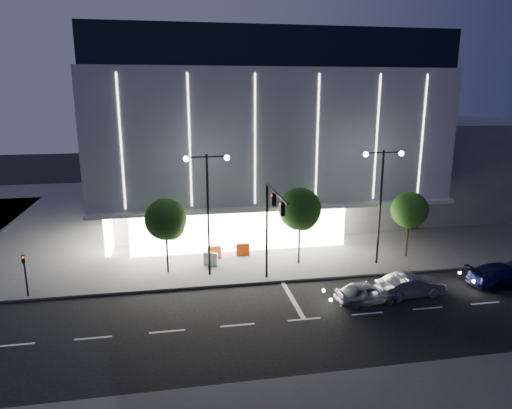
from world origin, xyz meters
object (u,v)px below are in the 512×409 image
Objects in this scene: street_lamp_west at (208,197)px; street_lamp_east at (381,190)px; barrier_a at (214,252)px; barrier_c at (243,249)px; tree_right at (410,212)px; car_second at (411,285)px; tree_mid at (300,211)px; car_lead at (366,293)px; ped_signal_far at (25,271)px; tree_left at (166,222)px; barrier_b at (211,259)px; car_third at (504,275)px; traffic_mast at (271,217)px.

street_lamp_east is at bearing 0.00° from street_lamp_west.
barrier_a and barrier_c have the same top height.
street_lamp_west reaches higher than tree_right.
tree_mid is at bearing 35.89° from car_second.
street_lamp_west is 7.05m from barrier_c.
car_lead is (2.48, -7.08, -3.65)m from tree_mid.
ped_signal_far is at bearing -172.45° from tree_mid.
ped_signal_far is 0.49× the size of tree_mid.
street_lamp_west is 3.69m from tree_left.
tree_left is 1.04× the size of tree_right.
tree_left is at bearing -143.52° from barrier_b.
ped_signal_far is 0.75× the size of car_lead.
ped_signal_far is 0.57× the size of car_third.
ped_signal_far is at bearing -164.39° from tree_left.
car_second reaches higher than barrier_b.
ped_signal_far is (-12.00, -1.50, -4.07)m from street_lamp_west.
tree_mid reaches higher than tree_left.
barrier_b is at bearing 177.02° from tree_right.
barrier_c is (-10.01, 3.55, -5.31)m from street_lamp_east.
street_lamp_east is at bearing 16.48° from traffic_mast.
street_lamp_east reaches higher than barrier_b.
car_second is 4.09× the size of barrier_a.
car_lead is 3.64× the size of barrier_b.
tree_mid is 7.71m from barrier_a.
car_second is 15.08m from barrier_a.
street_lamp_west is 7.28m from tree_mid.
car_second is at bearing -87.32° from car_lead.
ped_signal_far is (-25.00, -1.50, -4.07)m from street_lamp_east.
car_third is at bearing -22.39° from barrier_a.
street_lamp_east is at bearing 3.44° from ped_signal_far.
barrier_a is (-12.35, 3.31, -5.31)m from street_lamp_east.
traffic_mast is 1.77× the size of car_lead.
tree_mid is (3.03, 3.68, -0.69)m from traffic_mast.
traffic_mast is 0.79× the size of street_lamp_east.
traffic_mast is 6.43× the size of barrier_b.
tree_mid is at bearing 180.00° from tree_right.
traffic_mast is at bearing 66.31° from car_second.
tree_left is 1.09× the size of car_third.
car_lead is at bearing -51.72° from barrier_c.
ped_signal_far is 9.61m from tree_left.
car_lead is 12.89m from barrier_a.
tree_right is 13.66m from barrier_c.
tree_mid reaches higher than car_lead.
tree_left is at bearing 176.35° from street_lamp_east.
barrier_c is (5.97, 2.53, -3.38)m from tree_left.
tree_right is at bearing 19.10° from barrier_b.
street_lamp_east is 6.27m from tree_mid.
barrier_a is at bearing 32.31° from tree_left.
street_lamp_east is 3.00× the size of ped_signal_far.
traffic_mast is 1.35× the size of car_third.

